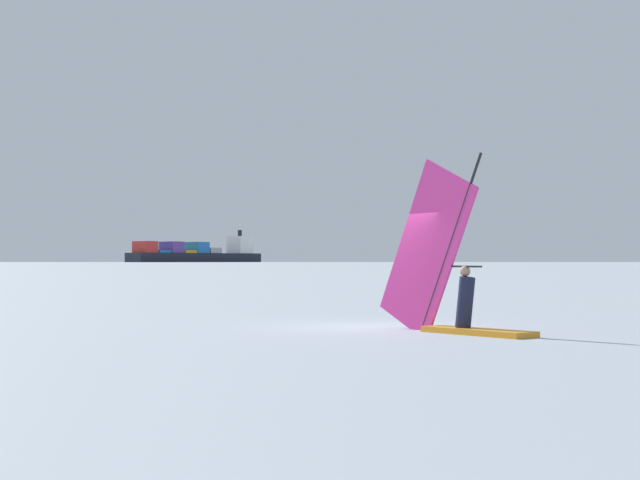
% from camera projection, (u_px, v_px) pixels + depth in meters
% --- Properties ---
extents(ground_plane, '(4000.00, 4000.00, 0.00)m').
position_uv_depth(ground_plane, '(381.00, 327.00, 22.33)').
color(ground_plane, '#9EA8B2').
extents(windsurfer, '(3.17, 3.34, 3.89)m').
position_uv_depth(windsurfer, '(451.00, 286.00, 20.74)').
color(windsurfer, orange).
rests_on(windsurfer, ground_plane).
extents(cargo_ship, '(108.85, 124.13, 31.03)m').
position_uv_depth(cargo_ship, '(197.00, 254.00, 936.52)').
color(cargo_ship, black).
rests_on(cargo_ship, ground_plane).
extents(distant_headland, '(1376.27, 362.37, 32.88)m').
position_uv_depth(distant_headland, '(460.00, 252.00, 1744.10)').
color(distant_headland, '#4C564C').
rests_on(distant_headland, ground_plane).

